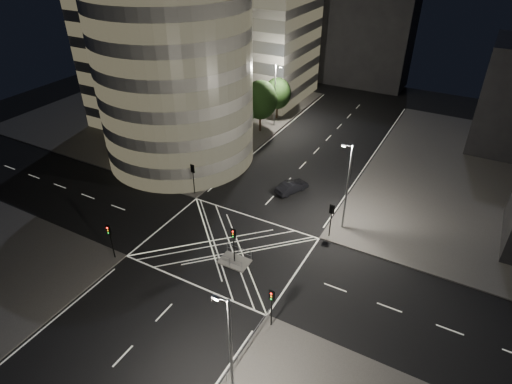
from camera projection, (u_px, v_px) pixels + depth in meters
The scene contains 24 objects.
ground at pixel (226, 247), 44.40m from camera, with size 120.00×120.00×0.00m, color black.
sidewalk_far_left at pixel (169, 110), 76.06m from camera, with size 42.00×42.00×0.15m, color #4A4746.
central_island at pixel (234, 261), 42.44m from camera, with size 3.00×2.00×0.15m, color slate.
office_tower_curved at pixel (168, 55), 59.83m from camera, with size 30.00×29.00×27.20m.
office_block_rear at pixel (244, 33), 78.32m from camera, with size 24.00×16.00×22.00m, color gray.
building_far_end at pixel (364, 38), 83.97m from camera, with size 18.00×8.00×18.00m, color black.
tree_a at pixel (191, 152), 52.89m from camera, with size 4.63×4.63×7.00m.
tree_b at pixel (218, 131), 57.14m from camera, with size 4.09×4.09×7.03m.
tree_c at pixel (240, 116), 61.53m from camera, with size 3.89×3.89×6.99m.
tree_d at pixel (260, 100), 65.75m from camera, with size 5.28×5.28×8.16m.
tree_e at pixel (277, 93), 70.62m from camera, with size 4.53×4.53×6.91m.
traffic_signal_fl at pixel (193, 174), 51.42m from camera, with size 0.55×0.22×4.00m.
traffic_signal_nl at pixel (110, 235), 41.39m from camera, with size 0.55×0.22×4.00m.
traffic_signal_fr at pixel (331, 215), 44.27m from camera, with size 0.55×0.22×4.00m.
traffic_signal_nr at pixel (272, 301), 34.24m from camera, with size 0.55×0.22×4.00m.
traffic_signal_island at pixel (234, 239), 40.91m from camera, with size 0.55×0.22×4.00m.
street_lamp_left_near at pixel (211, 136), 54.10m from camera, with size 1.25×0.25×10.00m.
street_lamp_left_far at pixel (275, 94), 67.38m from camera, with size 1.25×0.25×10.00m.
street_lamp_right_far at pixel (347, 185), 44.22m from camera, with size 1.25×0.25×10.00m.
street_lamp_right_near at pixel (230, 351), 27.25m from camera, with size 1.25×0.25×10.00m.
railing_near_right at pixel (232, 368), 31.69m from camera, with size 0.06×11.70×1.10m, color slate.
railing_island_south at pixel (229, 262), 41.44m from camera, with size 2.80×0.06×1.10m, color slate.
railing_island_north at pixel (239, 251), 42.77m from camera, with size 2.80×0.06×1.10m, color slate.
sedan at pixel (292, 187), 53.06m from camera, with size 1.53×4.39×1.45m, color black.
Camera 1 is at (19.32, -28.52, 28.76)m, focal length 30.00 mm.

